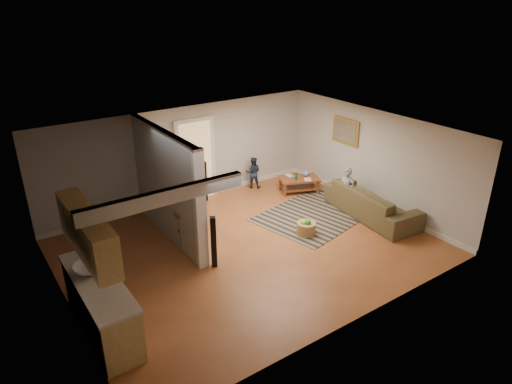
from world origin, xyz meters
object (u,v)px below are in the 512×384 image
Objects in this scene: sofa at (370,216)px; speaker_right at (205,181)px; coffee_table at (300,181)px; child at (344,210)px; tv_console at (182,205)px; toddler at (253,187)px; toy_basket at (306,228)px; speaker_left at (214,242)px.

speaker_right reaches higher than sofa.
child is (0.18, -1.57, -0.32)m from coffee_table.
toddler is at bearing 40.29° from tv_console.
coffee_table is at bearing 171.40° from toddler.
speaker_right is at bearing 48.77° from sofa.
toddler is (-1.06, 2.56, 0.00)m from child.
sofa is at bearing -40.46° from speaker_right.
tv_console reaches higher than sofa.
speaker_right is 3.69m from child.
tv_console is 2.84m from toy_basket.
tv_console is at bearing -173.33° from coffee_table.
tv_console reaches higher than toddler.
tv_console is at bearing -126.31° from speaker_right.
coffee_table is 1.12× the size of speaker_right.
speaker_right is (1.34, 1.42, -0.22)m from tv_console.
toddler is (1.54, 0.00, -0.54)m from speaker_right.
child is (1.62, 0.38, -0.16)m from toy_basket.
tv_console is 4.17m from child.
sofa is 2.33× the size of speaker_right.
sofa is 0.66m from child.
coffee_table reaches higher than toddler.
child is (2.60, -2.56, -0.54)m from speaker_right.
sofa is at bearing -77.41° from coffee_table.
speaker_left reaches higher than coffee_table.
tv_console is at bearing 146.82° from toy_basket.
speaker_left reaches higher than speaker_right.
sofa is 2.24× the size of child.
child is (4.00, 0.34, -0.55)m from speaker_left.
speaker_left is at bearing 92.81° from sofa.
child is at bearing 152.25° from toddler.
coffee_table is at bearing 170.93° from child.
child is 1.26× the size of toddler.
speaker_left is at bearing -153.35° from coffee_table.
toddler is at bearing 79.26° from toy_basket.
child reaches higher than toy_basket.
coffee_table is at bearing 51.48° from speaker_left.
speaker_left is at bearing -78.43° from tv_console.
speaker_right is 1.64m from toddler.
sofa is 3.43m from toddler.
tv_console is at bearing 73.98° from sofa.
toy_basket is (-1.92, 0.21, 0.16)m from sofa.
toy_basket is at bearing -126.19° from coffee_table.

